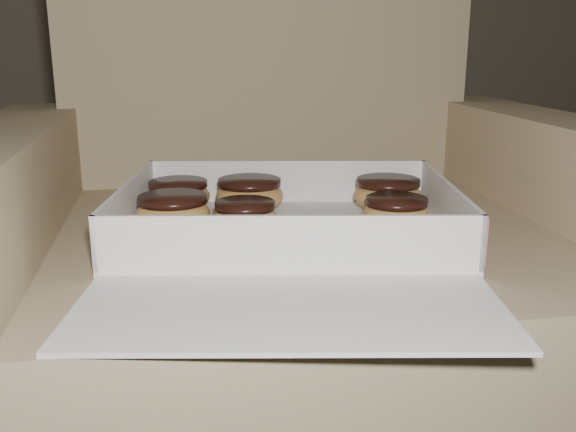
# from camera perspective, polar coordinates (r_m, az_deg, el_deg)

# --- Properties ---
(armchair) EXTENTS (0.93, 0.79, 0.97)m
(armchair) POSITION_cam_1_polar(r_m,az_deg,el_deg) (1.03, 0.51, -6.67)
(armchair) COLOR #967F60
(armchair) RESTS_ON floor
(bakery_box) EXTENTS (0.52, 0.58, 0.07)m
(bakery_box) POSITION_cam_1_polar(r_m,az_deg,el_deg) (0.83, 0.27, -1.75)
(bakery_box) COLOR white
(bakery_box) RESTS_ON armchair
(donut_a) EXTENTS (0.09, 0.09, 0.04)m
(donut_a) POSITION_cam_1_polar(r_m,az_deg,el_deg) (0.86, -3.82, 0.00)
(donut_a) COLOR gold
(donut_a) RESTS_ON bakery_box
(donut_b) EXTENTS (0.09, 0.09, 0.05)m
(donut_b) POSITION_cam_1_polar(r_m,az_deg,el_deg) (0.89, 9.58, 0.32)
(donut_b) COLOR gold
(donut_b) RESTS_ON bakery_box
(donut_c) EXTENTS (0.09, 0.09, 0.05)m
(donut_c) POSITION_cam_1_polar(r_m,az_deg,el_deg) (0.99, -9.70, 1.88)
(donut_c) COLOR gold
(donut_c) RESTS_ON bakery_box
(donut_d) EXTENTS (0.10, 0.10, 0.05)m
(donut_d) POSITION_cam_1_polar(r_m,az_deg,el_deg) (0.97, -3.43, 1.97)
(donut_d) COLOR gold
(donut_d) RESTS_ON bakery_box
(donut_e) EXTENTS (0.10, 0.10, 0.05)m
(donut_e) POSITION_cam_1_polar(r_m,az_deg,el_deg) (0.88, -10.18, 0.38)
(donut_e) COLOR gold
(donut_e) RESTS_ON bakery_box
(donut_f) EXTENTS (0.10, 0.10, 0.05)m
(donut_f) POSITION_cam_1_polar(r_m,az_deg,el_deg) (0.98, 8.86, 1.97)
(donut_f) COLOR gold
(donut_f) RESTS_ON bakery_box
(crumb_a) EXTENTS (0.01, 0.01, 0.00)m
(crumb_a) POSITION_cam_1_polar(r_m,az_deg,el_deg) (0.78, -4.14, -3.36)
(crumb_a) COLOR black
(crumb_a) RESTS_ON bakery_box
(crumb_b) EXTENTS (0.01, 0.01, 0.00)m
(crumb_b) POSITION_cam_1_polar(r_m,az_deg,el_deg) (0.81, -0.91, -2.56)
(crumb_b) COLOR black
(crumb_b) RESTS_ON bakery_box
(crumb_c) EXTENTS (0.01, 0.01, 0.00)m
(crumb_c) POSITION_cam_1_polar(r_m,az_deg,el_deg) (0.78, 9.75, -3.67)
(crumb_c) COLOR black
(crumb_c) RESTS_ON bakery_box
(crumb_d) EXTENTS (0.01, 0.01, 0.00)m
(crumb_d) POSITION_cam_1_polar(r_m,az_deg,el_deg) (0.84, -8.46, -2.17)
(crumb_d) COLOR black
(crumb_d) RESTS_ON bakery_box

